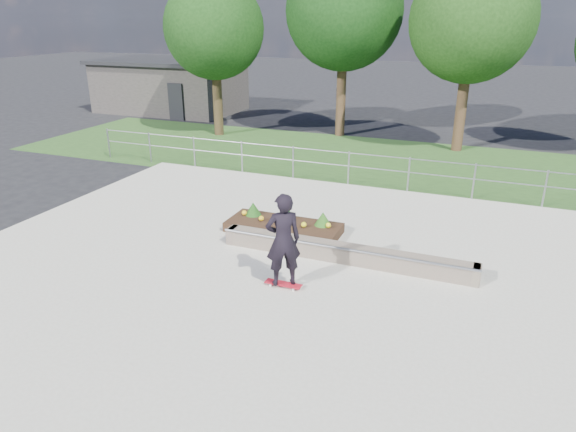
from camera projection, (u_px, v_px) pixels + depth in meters
name	position (u px, v px, depth m)	size (l,w,h in m)	color
ground	(253.00, 286.00, 10.97)	(120.00, 120.00, 0.00)	black
grass_verge	(371.00, 161.00, 20.49)	(30.00, 8.00, 0.02)	#26471C
concrete_slab	(253.00, 285.00, 10.96)	(15.00, 15.00, 0.06)	#AEAA9A
fence	(349.00, 164.00, 17.18)	(20.06, 0.06, 1.20)	#93969B
building	(171.00, 85.00, 30.83)	(8.40, 5.40, 3.00)	#332F2D
tree_far_left	(214.00, 29.00, 23.22)	(4.55, 4.55, 7.15)	#312313
tree_mid_left	(344.00, 11.00, 22.78)	(5.25, 5.25, 8.25)	#382416
tree_mid_right	(472.00, 21.00, 20.15)	(4.90, 4.90, 7.70)	#382416
grind_ledge	(344.00, 253.00, 11.90)	(6.00, 0.44, 0.43)	brown
planter_bed	(284.00, 225.00, 13.57)	(3.00, 1.20, 0.61)	black
skateboarder	(283.00, 240.00, 10.44)	(0.87, 0.80, 2.08)	white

